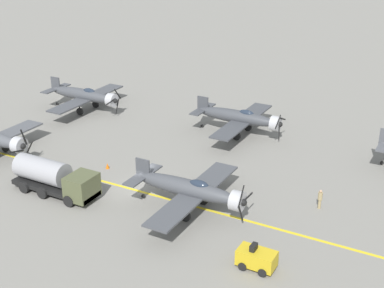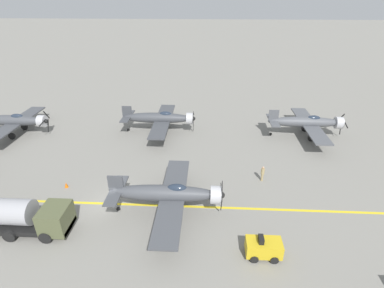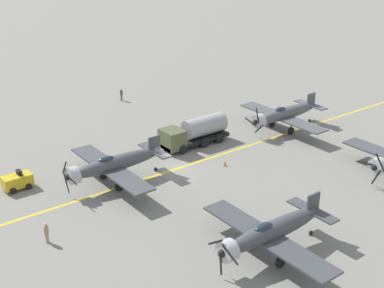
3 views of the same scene
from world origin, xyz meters
The scene contains 10 objects.
ground_plane centered at (0.00, 0.00, 0.00)m, with size 400.00×400.00×0.00m, color gray.
taxiway_stripe centered at (0.00, 0.00, 0.00)m, with size 0.30×160.00×0.01m, color yellow.
airplane_mid_center centered at (0.87, 5.76, 2.01)m, with size 12.00×9.98×3.65m.
airplane_mid_left centered at (-16.01, 2.50, 2.01)m, with size 12.00×9.98×3.65m.
airplane_far_left centered at (-15.65, 22.15, 2.01)m, with size 12.00×9.98×3.65m.
airplane_near_left centered at (-14.07, -17.08, 2.01)m, with size 12.00×9.98×3.65m.
fuel_tanker centered at (3.77, -5.80, 1.51)m, with size 2.68×8.00×2.98m.
tow_tractor centered at (5.32, 13.27, 0.79)m, with size 1.57×2.60×1.79m.
ground_crew_walking centered at (-4.60, 14.71, 0.91)m, with size 0.37×0.37×1.68m.
traffic_cone centered at (-2.33, -4.95, 0.28)m, with size 0.36×0.36×0.55m, color orange.
Camera 2 is at (21.57, 8.92, 17.52)m, focal length 28.00 mm.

